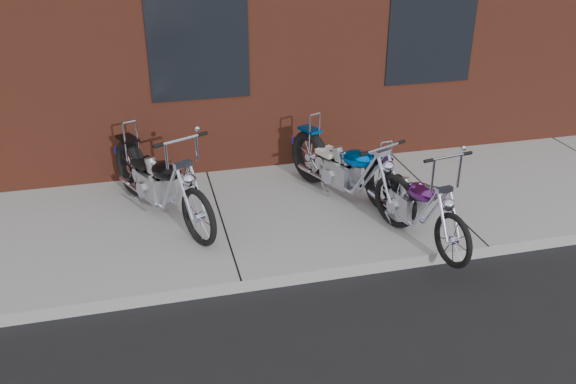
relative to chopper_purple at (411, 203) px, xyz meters
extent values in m
plane|color=black|center=(-2.22, -0.58, -0.55)|extent=(120.00, 120.00, 0.00)
cube|color=gray|center=(-2.22, 0.92, -0.48)|extent=(22.00, 3.00, 0.15)
torus|color=black|center=(-0.09, 0.56, -0.05)|extent=(0.25, 0.72, 0.71)
torus|color=black|center=(0.16, -0.97, -0.08)|extent=(0.17, 0.64, 0.64)
cube|color=#A9A9A9|center=(0.01, -0.06, -0.06)|extent=(0.34, 0.43, 0.30)
ellipsoid|color=#571B69|center=(0.05, -0.34, 0.23)|extent=(0.34, 0.58, 0.30)
cube|color=black|center=(-0.03, 0.19, 0.14)|extent=(0.28, 0.31, 0.06)
cylinder|color=silver|center=(0.14, -0.85, 0.18)|extent=(0.09, 0.29, 0.53)
cylinder|color=silver|center=(0.12, -0.72, 0.83)|extent=(0.54, 0.12, 0.03)
cylinder|color=silver|center=(-0.08, 0.48, 0.33)|extent=(0.02, 0.02, 0.47)
cylinder|color=silver|center=(0.09, 0.17, -0.18)|extent=(0.19, 0.88, 0.05)
torus|color=black|center=(-0.72, 1.59, -0.01)|extent=(0.44, 0.77, 0.77)
torus|color=black|center=(-0.06, 0.03, -0.05)|extent=(0.34, 0.67, 0.70)
cube|color=#A9A9A9|center=(-0.46, 0.95, -0.03)|extent=(0.45, 0.51, 0.32)
ellipsoid|color=#0058C3|center=(-0.34, 0.68, 0.29)|extent=(0.49, 0.65, 0.33)
cube|color=beige|center=(-0.56, 1.21, 0.19)|extent=(0.36, 0.38, 0.06)
cylinder|color=silver|center=(-0.12, 0.16, 0.23)|extent=(0.16, 0.30, 0.58)
cylinder|color=silver|center=(-0.17, 0.28, 0.58)|extent=(0.56, 0.26, 0.03)
cylinder|color=silver|center=(-0.69, 1.51, 0.39)|extent=(0.03, 0.03, 0.52)
cylinder|color=silver|center=(-0.43, 1.22, -0.17)|extent=(0.43, 0.91, 0.05)
torus|color=black|center=(-3.22, 1.77, 0.00)|extent=(0.48, 0.79, 0.80)
torus|color=black|center=(-2.48, 0.18, -0.04)|extent=(0.38, 0.69, 0.72)
cube|color=#A9A9A9|center=(-2.92, 1.12, -0.01)|extent=(0.47, 0.54, 0.33)
ellipsoid|color=black|center=(-2.79, 0.84, 0.31)|extent=(0.52, 0.68, 0.34)
cube|color=black|center=(-3.04, 1.38, 0.21)|extent=(0.37, 0.40, 0.07)
cylinder|color=silver|center=(-2.54, 0.31, 0.25)|extent=(0.18, 0.31, 0.60)
cylinder|color=silver|center=(-2.60, 0.43, 0.86)|extent=(0.57, 0.29, 0.03)
cylinder|color=silver|center=(-3.18, 1.69, 0.42)|extent=(0.03, 0.03, 0.53)
cylinder|color=silver|center=(-2.90, 1.40, -0.16)|extent=(0.47, 0.93, 0.05)
camera|label=1|loc=(-3.06, -6.06, 3.37)|focal=38.00mm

